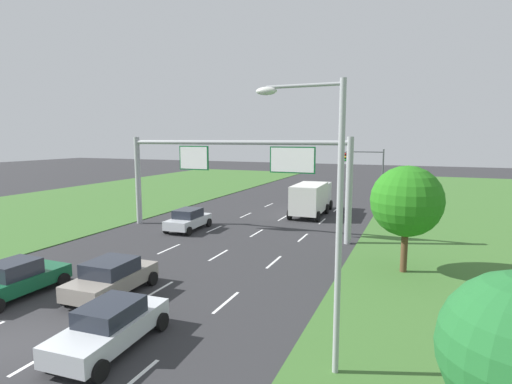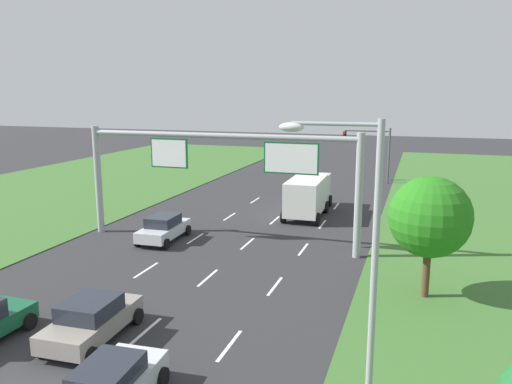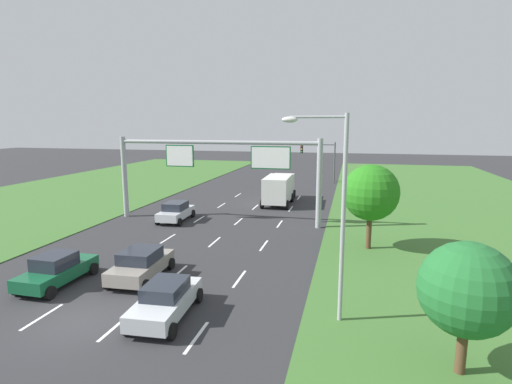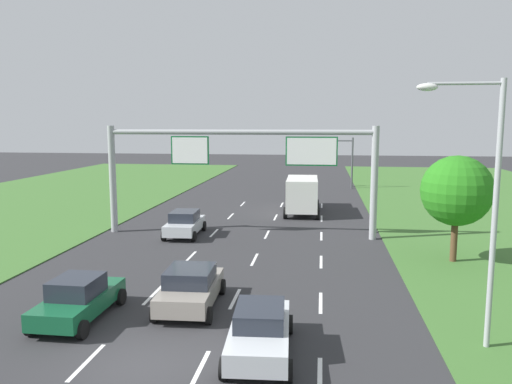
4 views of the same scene
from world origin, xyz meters
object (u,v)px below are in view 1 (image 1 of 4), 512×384
at_px(car_lead_silver, 112,277).
at_px(traffic_light_mast, 367,163).
at_px(car_mid_lane, 110,326).
at_px(street_lamp, 326,203).
at_px(box_truck, 312,197).
at_px(sign_gantry, 235,167).
at_px(car_far_ahead, 188,219).
at_px(car_near_red, 16,279).
at_px(roadside_tree_mid, 407,201).

relative_size(car_lead_silver, traffic_light_mast, 0.78).
height_order(car_mid_lane, street_lamp, street_lamp).
height_order(car_lead_silver, box_truck, box_truck).
bearing_deg(traffic_light_mast, sign_gantry, -104.41).
height_order(sign_gantry, traffic_light_mast, sign_gantry).
height_order(car_mid_lane, sign_gantry, sign_gantry).
relative_size(car_far_ahead, traffic_light_mast, 0.77).
height_order(car_near_red, traffic_light_mast, traffic_light_mast).
bearing_deg(traffic_light_mast, street_lamp, -84.78).
height_order(car_near_red, car_lead_silver, car_near_red).
distance_m(box_truck, street_lamp, 25.03).
xyz_separation_m(car_near_red, sign_gantry, (3.83, 14.43, 4.08)).
xyz_separation_m(box_truck, street_lamp, (6.48, -23.93, 3.48)).
bearing_deg(sign_gantry, traffic_light_mast, 75.59).
distance_m(car_mid_lane, roadside_tree_mid, 14.78).
distance_m(street_lamp, roadside_tree_mid, 10.52).
xyz_separation_m(sign_gantry, roadside_tree_mid, (11.76, -4.71, -1.13)).
bearing_deg(car_near_red, car_far_ahead, 89.90).
relative_size(car_far_ahead, street_lamp, 0.51).
distance_m(car_near_red, traffic_light_mast, 40.28).
xyz_separation_m(box_truck, sign_gantry, (-3.40, -8.96, 3.27)).
bearing_deg(box_truck, sign_gantry, -112.19).
distance_m(box_truck, sign_gantry, 10.12).
bearing_deg(car_mid_lane, car_lead_silver, 128.06).
distance_m(car_near_red, street_lamp, 14.38).
bearing_deg(car_mid_lane, sign_gantry, 97.35).
bearing_deg(sign_gantry, car_far_ahead, -171.93).
bearing_deg(street_lamp, car_lead_silver, 167.30).
xyz_separation_m(car_mid_lane, street_lamp, (6.78, 1.35, 4.30)).
xyz_separation_m(street_lamp, roadside_tree_mid, (1.88, 10.26, -1.34)).
height_order(car_lead_silver, sign_gantry, sign_gantry).
height_order(car_mid_lane, roadside_tree_mid, roadside_tree_mid).
bearing_deg(street_lamp, roadside_tree_mid, 79.60).
distance_m(traffic_light_mast, street_lamp, 39.59).
relative_size(car_lead_silver, car_mid_lane, 0.98).
relative_size(sign_gantry, traffic_light_mast, 3.08).
height_order(car_far_ahead, traffic_light_mast, traffic_light_mast).
distance_m(traffic_light_mast, roadside_tree_mid, 29.66).
distance_m(sign_gantry, traffic_light_mast, 25.25).
distance_m(car_mid_lane, traffic_light_mast, 40.99).
relative_size(car_mid_lane, car_far_ahead, 1.03).
distance_m(car_near_red, roadside_tree_mid, 18.62).
xyz_separation_m(car_lead_silver, car_far_ahead, (-3.65, 12.20, -0.00)).
height_order(car_near_red, car_far_ahead, car_near_red).
bearing_deg(sign_gantry, street_lamp, -56.57).
xyz_separation_m(box_truck, roadside_tree_mid, (8.36, -13.66, 2.14)).
relative_size(car_near_red, car_lead_silver, 0.99).
bearing_deg(car_near_red, car_lead_silver, 24.81).
distance_m(car_lead_silver, box_truck, 21.97).
xyz_separation_m(car_near_red, street_lamp, (13.71, -0.53, 4.29)).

